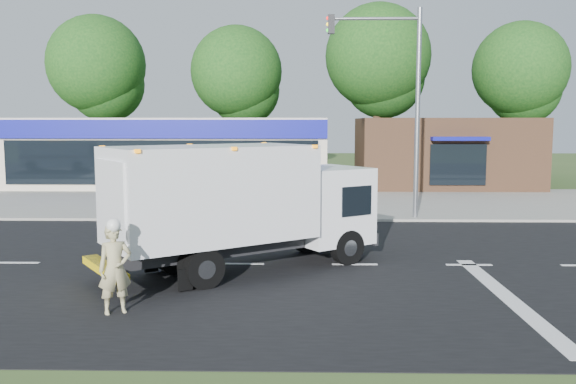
% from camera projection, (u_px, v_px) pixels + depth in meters
% --- Properties ---
extents(ground, '(120.00, 120.00, 0.00)m').
position_uv_depth(ground, '(355.00, 265.00, 16.06)').
color(ground, '#385123').
rests_on(ground, ground).
extents(road_asphalt, '(60.00, 14.00, 0.02)m').
position_uv_depth(road_asphalt, '(355.00, 265.00, 16.06)').
color(road_asphalt, black).
rests_on(road_asphalt, ground).
extents(sidewalk, '(60.00, 2.40, 0.12)m').
position_uv_depth(sidewalk, '(336.00, 216.00, 24.20)').
color(sidewalk, gray).
rests_on(sidewalk, ground).
extents(parking_apron, '(60.00, 9.00, 0.02)m').
position_uv_depth(parking_apron, '(330.00, 199.00, 29.97)').
color(parking_apron, gray).
rests_on(parking_apron, ground).
extents(lane_markings, '(55.20, 7.00, 0.01)m').
position_uv_depth(lane_markings, '(416.00, 277.00, 14.69)').
color(lane_markings, silver).
rests_on(lane_markings, road_asphalt).
extents(ems_box_truck, '(7.18, 5.93, 3.20)m').
position_uv_depth(ems_box_truck, '(240.00, 199.00, 15.16)').
color(ems_box_truck, black).
rests_on(ems_box_truck, ground).
extents(emergency_worker, '(0.77, 0.68, 1.89)m').
position_uv_depth(emergency_worker, '(115.00, 267.00, 11.87)').
color(emergency_worker, tan).
rests_on(emergency_worker, ground).
extents(retail_strip_mall, '(18.00, 6.20, 4.00)m').
position_uv_depth(retail_strip_mall, '(172.00, 152.00, 35.81)').
color(retail_strip_mall, beige).
rests_on(retail_strip_mall, ground).
extents(brown_storefront, '(10.00, 6.70, 4.00)m').
position_uv_depth(brown_storefront, '(445.00, 153.00, 35.54)').
color(brown_storefront, '#382316').
rests_on(brown_storefront, ground).
extents(traffic_signal_pole, '(3.51, 0.25, 8.00)m').
position_uv_depth(traffic_signal_pole, '(401.00, 91.00, 23.01)').
color(traffic_signal_pole, gray).
rests_on(traffic_signal_pole, ground).
extents(background_trees, '(36.77, 7.39, 12.10)m').
position_uv_depth(background_trees, '(309.00, 71.00, 43.22)').
color(background_trees, '#332114').
rests_on(background_trees, ground).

